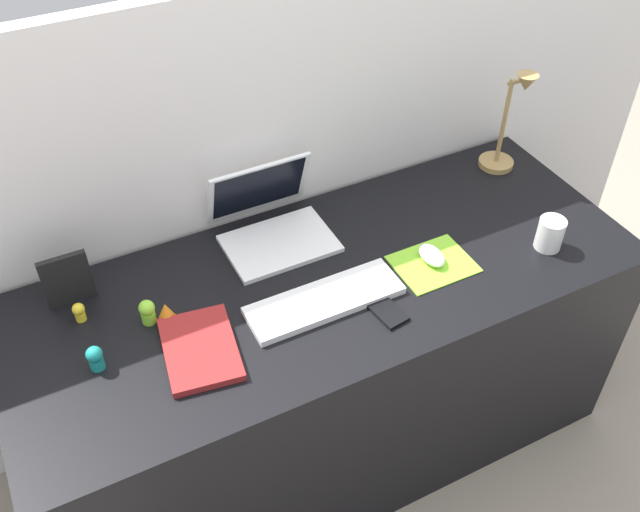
{
  "coord_description": "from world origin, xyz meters",
  "views": [
    {
      "loc": [
        -0.64,
        -1.21,
        2.06
      ],
      "look_at": [
        -0.02,
        0.0,
        0.83
      ],
      "focal_mm": 40.03,
      "sensor_mm": 36.0,
      "label": 1
    }
  ],
  "objects_px": {
    "picture_frame": "(67,280)",
    "toy_figurine_teal": "(95,358)",
    "laptop": "(270,219)",
    "toy_figurine_yellow": "(79,312)",
    "coffee_mug": "(550,234)",
    "toy_figurine_lime": "(147,311)",
    "toy_figurine_orange": "(166,312)",
    "keyboard": "(325,300)",
    "mouse": "(432,255)",
    "notebook_pad": "(200,349)",
    "desk_lamp": "(509,124)",
    "cell_phone": "(384,309)"
  },
  "relations": [
    {
      "from": "mouse",
      "to": "toy_figurine_orange",
      "type": "height_order",
      "value": "toy_figurine_orange"
    },
    {
      "from": "notebook_pad",
      "to": "toy_figurine_lime",
      "type": "distance_m",
      "value": 0.17
    },
    {
      "from": "keyboard",
      "to": "desk_lamp",
      "type": "relative_size",
      "value": 1.18
    },
    {
      "from": "laptop",
      "to": "coffee_mug",
      "type": "bearing_deg",
      "value": -31.29
    },
    {
      "from": "picture_frame",
      "to": "toy_figurine_teal",
      "type": "height_order",
      "value": "picture_frame"
    },
    {
      "from": "keyboard",
      "to": "mouse",
      "type": "xyz_separation_m",
      "value": [
        0.33,
        0.01,
        0.01
      ]
    },
    {
      "from": "desk_lamp",
      "to": "toy_figurine_orange",
      "type": "bearing_deg",
      "value": -172.85
    },
    {
      "from": "desk_lamp",
      "to": "picture_frame",
      "type": "relative_size",
      "value": 2.31
    },
    {
      "from": "mouse",
      "to": "notebook_pad",
      "type": "relative_size",
      "value": 0.4
    },
    {
      "from": "mouse",
      "to": "toy_figurine_teal",
      "type": "relative_size",
      "value": 1.43
    },
    {
      "from": "coffee_mug",
      "to": "toy_figurine_lime",
      "type": "xyz_separation_m",
      "value": [
        -1.07,
        0.23,
        -0.01
      ]
    },
    {
      "from": "mouse",
      "to": "picture_frame",
      "type": "xyz_separation_m",
      "value": [
        -0.9,
        0.29,
        0.05
      ]
    },
    {
      "from": "keyboard",
      "to": "toy_figurine_teal",
      "type": "bearing_deg",
      "value": 174.48
    },
    {
      "from": "picture_frame",
      "to": "coffee_mug",
      "type": "relative_size",
      "value": 1.61
    },
    {
      "from": "toy_figurine_orange",
      "to": "keyboard",
      "type": "bearing_deg",
      "value": -18.85
    },
    {
      "from": "laptop",
      "to": "notebook_pad",
      "type": "relative_size",
      "value": 1.25
    },
    {
      "from": "keyboard",
      "to": "notebook_pad",
      "type": "xyz_separation_m",
      "value": [
        -0.34,
        -0.01,
        0.0
      ]
    },
    {
      "from": "coffee_mug",
      "to": "toy_figurine_teal",
      "type": "xyz_separation_m",
      "value": [
        -1.23,
        0.14,
        -0.01
      ]
    },
    {
      "from": "picture_frame",
      "to": "toy_figurine_yellow",
      "type": "xyz_separation_m",
      "value": [
        0.0,
        -0.07,
        -0.05
      ]
    },
    {
      "from": "desk_lamp",
      "to": "toy_figurine_orange",
      "type": "distance_m",
      "value": 1.16
    },
    {
      "from": "coffee_mug",
      "to": "toy_figurine_yellow",
      "type": "bearing_deg",
      "value": 165.69
    },
    {
      "from": "picture_frame",
      "to": "coffee_mug",
      "type": "distance_m",
      "value": 1.29
    },
    {
      "from": "notebook_pad",
      "to": "picture_frame",
      "type": "bearing_deg",
      "value": 135.68
    },
    {
      "from": "laptop",
      "to": "picture_frame",
      "type": "relative_size",
      "value": 2.0
    },
    {
      "from": "toy_figurine_teal",
      "to": "toy_figurine_orange",
      "type": "relative_size",
      "value": 1.23
    },
    {
      "from": "mouse",
      "to": "picture_frame",
      "type": "relative_size",
      "value": 0.64
    },
    {
      "from": "mouse",
      "to": "cell_phone",
      "type": "xyz_separation_m",
      "value": [
        -0.21,
        -0.1,
        -0.02
      ]
    },
    {
      "from": "keyboard",
      "to": "notebook_pad",
      "type": "bearing_deg",
      "value": -178.6
    },
    {
      "from": "toy_figurine_yellow",
      "to": "toy_figurine_orange",
      "type": "distance_m",
      "value": 0.22
    },
    {
      "from": "picture_frame",
      "to": "mouse",
      "type": "bearing_deg",
      "value": -17.87
    },
    {
      "from": "cell_phone",
      "to": "keyboard",
      "type": "bearing_deg",
      "value": 135.26
    },
    {
      "from": "cell_phone",
      "to": "toy_figurine_orange",
      "type": "xyz_separation_m",
      "value": [
        -0.5,
        0.22,
        0.02
      ]
    },
    {
      "from": "mouse",
      "to": "toy_figurine_lime",
      "type": "relative_size",
      "value": 1.4
    },
    {
      "from": "keyboard",
      "to": "toy_figurine_teal",
      "type": "distance_m",
      "value": 0.57
    },
    {
      "from": "notebook_pad",
      "to": "coffee_mug",
      "type": "distance_m",
      "value": 1.0
    },
    {
      "from": "toy_figurine_yellow",
      "to": "toy_figurine_lime",
      "type": "height_order",
      "value": "toy_figurine_lime"
    },
    {
      "from": "laptop",
      "to": "picture_frame",
      "type": "distance_m",
      "value": 0.56
    },
    {
      "from": "picture_frame",
      "to": "keyboard",
      "type": "bearing_deg",
      "value": -27.76
    },
    {
      "from": "mouse",
      "to": "toy_figurine_orange",
      "type": "bearing_deg",
      "value": 170.46
    },
    {
      "from": "mouse",
      "to": "toy_figurine_lime",
      "type": "xyz_separation_m",
      "value": [
        -0.75,
        0.13,
        0.02
      ]
    },
    {
      "from": "coffee_mug",
      "to": "toy_figurine_lime",
      "type": "distance_m",
      "value": 1.1
    },
    {
      "from": "picture_frame",
      "to": "laptop",
      "type": "bearing_deg",
      "value": 1.66
    },
    {
      "from": "coffee_mug",
      "to": "toy_figurine_teal",
      "type": "distance_m",
      "value": 1.23
    },
    {
      "from": "toy_figurine_lime",
      "to": "toy_figurine_yellow",
      "type": "bearing_deg",
      "value": 150.93
    },
    {
      "from": "cell_phone",
      "to": "picture_frame",
      "type": "bearing_deg",
      "value": 142.42
    },
    {
      "from": "toy_figurine_teal",
      "to": "picture_frame",
      "type": "bearing_deg",
      "value": 90.35
    },
    {
      "from": "keyboard",
      "to": "toy_figurine_lime",
      "type": "bearing_deg",
      "value": 161.23
    },
    {
      "from": "picture_frame",
      "to": "toy_figurine_orange",
      "type": "height_order",
      "value": "picture_frame"
    },
    {
      "from": "coffee_mug",
      "to": "keyboard",
      "type": "bearing_deg",
      "value": 172.5
    },
    {
      "from": "picture_frame",
      "to": "coffee_mug",
      "type": "xyz_separation_m",
      "value": [
        1.23,
        -0.39,
        -0.03
      ]
    }
  ]
}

